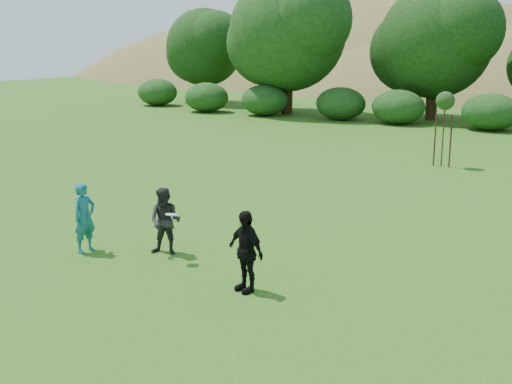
# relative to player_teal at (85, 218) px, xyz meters

# --- Properties ---
(ground) EXTENTS (120.00, 120.00, 0.00)m
(ground) POSITION_rel_player_teal_xyz_m (2.57, 0.14, -0.80)
(ground) COLOR #19470C
(ground) RESTS_ON ground
(player_teal) EXTENTS (0.41, 0.60, 1.60)m
(player_teal) POSITION_rel_player_teal_xyz_m (0.00, 0.00, 0.00)
(player_teal) COLOR #1A6475
(player_teal) RESTS_ON ground
(player_grey) EXTENTS (0.89, 0.79, 1.52)m
(player_grey) POSITION_rel_player_teal_xyz_m (1.63, 0.86, -0.04)
(player_grey) COLOR #242427
(player_grey) RESTS_ON ground
(player_black) EXTENTS (1.01, 0.65, 1.59)m
(player_black) POSITION_rel_player_teal_xyz_m (4.35, 0.01, -0.00)
(player_black) COLOR black
(player_black) RESTS_ON ground
(frisbee) EXTENTS (0.27, 0.27, 0.07)m
(frisbee) POSITION_rel_player_teal_xyz_m (2.10, 0.54, 0.26)
(frisbee) COLOR white
(frisbee) RESTS_ON ground
(sapling) EXTENTS (0.70, 0.70, 2.85)m
(sapling) POSITION_rel_player_teal_xyz_m (3.70, 14.50, 1.62)
(sapling) COLOR #361E15
(sapling) RESTS_ON ground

